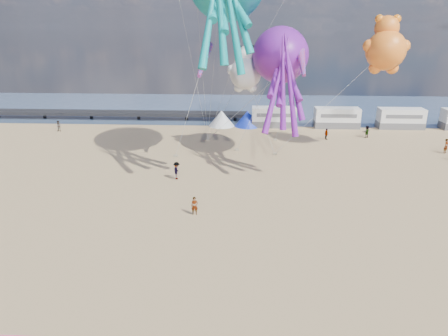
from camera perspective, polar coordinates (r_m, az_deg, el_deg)
ground at (r=24.98m, az=-1.22°, el=-15.92°), size 120.00×120.00×0.00m
water at (r=76.69m, az=1.81°, el=8.64°), size 120.00×120.00×0.00m
pier at (r=72.05m, az=-21.46°, el=7.39°), size 60.00×3.00×0.50m
motorhome_0 at (r=61.84m, az=7.11°, el=7.25°), size 6.60×2.50×3.00m
motorhome_1 at (r=63.23m, az=15.79°, el=6.93°), size 6.60×2.50×3.00m
motorhome_2 at (r=65.97m, az=23.91°, el=6.50°), size 6.60×2.50×3.00m
tent_white at (r=61.85m, az=-0.37°, el=7.12°), size 4.00×4.00×2.40m
tent_blue at (r=61.74m, az=3.37°, el=7.06°), size 4.00×4.00×2.40m
standing_person at (r=32.60m, az=-4.22°, el=-5.43°), size 0.58×0.41×1.53m
beachgoer_1 at (r=63.32m, az=-22.55°, el=5.53°), size 0.83×0.59×1.58m
beachgoer_2 at (r=40.21m, az=-6.77°, el=-0.38°), size 0.73×0.91×1.78m
beachgoer_3 at (r=56.00m, az=14.42°, el=4.72°), size 0.82×1.11×1.54m
beachgoer_4 at (r=58.66m, az=19.73°, el=4.90°), size 1.00×0.93×1.65m
beachgoer_5 at (r=55.24m, az=29.16°, el=2.75°), size 1.59×1.45×1.77m
sandbag_a at (r=47.42m, az=-6.91°, el=1.73°), size 0.50×0.35×0.22m
sandbag_b at (r=49.49m, az=1.85°, el=2.62°), size 0.50×0.35×0.22m
sandbag_c at (r=48.23m, az=7.25°, el=2.02°), size 0.50×0.35×0.22m
sandbag_d at (r=54.37m, az=7.36°, el=4.02°), size 0.50×0.35×0.22m
sandbag_e at (r=53.96m, az=-2.33°, el=4.05°), size 0.50×0.35×0.22m
kite_octopus_purple at (r=45.46m, az=8.05°, el=15.70°), size 6.44×11.70×12.68m
kite_panda at (r=47.26m, az=3.09°, el=13.33°), size 5.59×5.44×6.23m
kite_teddy_orange at (r=50.19m, az=22.11°, el=15.30°), size 5.74×5.45×7.61m
windsock_left at (r=45.11m, az=-2.89°, el=15.18°), size 1.44×7.90×7.86m
windsock_mid at (r=41.12m, az=11.05°, el=14.81°), size 1.10×5.40×5.38m
windsock_right at (r=42.33m, az=7.51°, el=12.72°), size 1.79×4.83×4.75m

